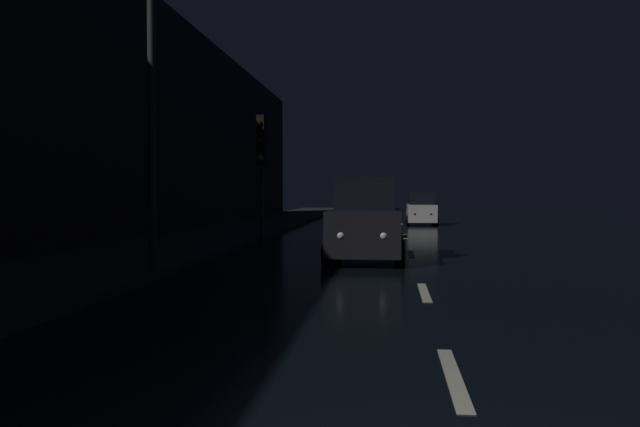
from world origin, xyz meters
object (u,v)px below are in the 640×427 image
car_distant_taillights (421,210)px  streetlamp_overhead (174,60)px  car_approaching_headlights (365,222)px  traffic_light_far_left (262,150)px

car_distant_taillights → streetlamp_overhead: bearing=165.3°
car_approaching_headlights → car_distant_taillights: car_approaching_headlights is taller
streetlamp_overhead → car_approaching_headlights: streetlamp_overhead is taller
traffic_light_far_left → streetlamp_overhead: 10.77m
car_approaching_headlights → streetlamp_overhead: bearing=-40.4°
traffic_light_far_left → streetlamp_overhead: bearing=13.4°
traffic_light_far_left → streetlamp_overhead: (0.28, -10.70, 1.17)m
traffic_light_far_left → car_distant_taillights: traffic_light_far_left is taller
traffic_light_far_left → car_distant_taillights: 14.69m
streetlamp_overhead → car_distant_taillights: bearing=75.3°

